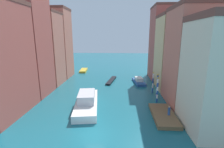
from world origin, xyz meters
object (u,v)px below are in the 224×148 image
Objects in this scene: mooring_pole_0 at (158,90)px; mooring_pole_1 at (157,85)px; waterfront_dock at (163,115)px; motorboat_1 at (84,70)px; gondola_black at (111,80)px; mooring_pole_2 at (153,82)px; vaporetto_white at (87,102)px; motorboat_0 at (139,81)px; person_on_dock at (169,111)px.

mooring_pole_1 is at bearing 79.18° from mooring_pole_0.
waterfront_dock is 38.03m from motorboat_1.
motorboat_1 reaches higher than gondola_black.
vaporetto_white is (-12.87, -8.11, -1.39)m from mooring_pole_2.
motorboat_1 is (-19.86, 32.44, 0.03)m from waterfront_dock.
mooring_pole_2 reaches higher than gondola_black.
mooring_pole_1 reaches higher than gondola_black.
gondola_black is 7.54m from motorboat_0.
waterfront_dock is 1.13× the size of motorboat_1.
vaporetto_white reaches higher than gondola_black.
motorboat_1 is at bearing 121.94° from person_on_dock.
mooring_pole_1 is 0.72× the size of motorboat_1.
mooring_pole_0 is (0.21, 5.82, 2.19)m from waterfront_dock.
vaporetto_white is at bearing -124.48° from motorboat_0.
mooring_pole_0 reaches higher than vaporetto_white.
motorboat_0 is (7.38, -1.49, 0.35)m from gondola_black.
gondola_black is (-9.91, 20.40, -1.02)m from person_on_dock.
mooring_pole_2 is at bearing 32.20° from vaporetto_white.
gondola_black is (3.27, 17.00, -0.76)m from vaporetto_white.
motorboat_0 is at bearing -11.39° from gondola_black.
motorboat_1 is (-20.20, 21.40, -2.05)m from mooring_pole_2.
person_on_dock is at bearing -88.42° from mooring_pole_2.
gondola_black is 1.27× the size of motorboat_1.
person_on_dock is 22.71m from gondola_black.
motorboat_1 is (-20.07, 26.62, -2.16)m from mooring_pole_0.
mooring_pole_0 reaches higher than gondola_black.
vaporetto_white is at bearing -157.60° from mooring_pole_1.
waterfront_dock is 1.58× the size of mooring_pole_0.
person_on_dock is 19.10m from motorboat_0.
mooring_pole_2 is (0.13, 5.22, -0.11)m from mooring_pole_0.
waterfront_dock is 6.22m from mooring_pole_0.
mooring_pole_1 is 10.56m from motorboat_0.
vaporetto_white is at bearing 166.83° from waterfront_dock.
mooring_pole_0 is (-0.45, 6.29, 1.24)m from person_on_dock.
waterfront_dock reaches higher than gondola_black.
mooring_pole_2 reaches higher than motorboat_0.
motorboat_0 is at bearing 95.80° from waterfront_dock.
mooring_pole_1 is at bearing 85.24° from waterfront_dock.
mooring_pole_1 is 1.05× the size of mooring_pole_2.
vaporetto_white is (-13.23, -5.45, -1.51)m from mooring_pole_1.
waterfront_dock is at bearing -84.20° from motorboat_0.
motorboat_0 is at bearing 99.36° from mooring_pole_0.
motorboat_0 is at bearing -37.88° from motorboat_1.
motorboat_0 is 1.06× the size of motorboat_1.
mooring_pole_0 reaches higher than person_on_dock.
mooring_pole_1 is (0.49, 2.57, 0.01)m from mooring_pole_0.
gondola_black is at bearing 114.91° from waterfront_dock.
motorboat_1 is (-17.99, 13.99, -0.25)m from motorboat_0.
mooring_pole_2 is at bearing 97.70° from mooring_pole_1.
motorboat_0 is at bearing 55.52° from vaporetto_white.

